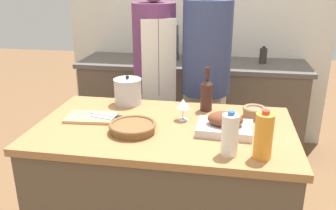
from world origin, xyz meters
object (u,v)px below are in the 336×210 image
(wine_glass_left, at_px, (183,104))
(stock_pot, at_px, (128,91))
(cutting_board, at_px, (91,118))
(condiment_bottle_extra, at_px, (220,54))
(wicker_basket, at_px, (133,127))
(milk_jug, at_px, (230,135))
(mixing_bowl, at_px, (254,112))
(condiment_bottle_tall, at_px, (144,48))
(stand_mixer, at_px, (169,45))
(person_cook_guest, at_px, (206,77))
(person_cook_aproned, at_px, (155,75))
(knife_chef, at_px, (113,116))
(wine_bottle_green, at_px, (207,94))
(roasting_pan, at_px, (225,125))
(knife_paring, at_px, (111,119))
(juice_jug, at_px, (264,136))
(condiment_bottle_short, at_px, (263,56))

(wine_glass_left, bearing_deg, stock_pot, 150.86)
(cutting_board, bearing_deg, wine_glass_left, 8.31)
(wine_glass_left, relative_size, condiment_bottle_extra, 0.95)
(wicker_basket, height_order, cutting_board, wicker_basket)
(cutting_board, relative_size, stock_pot, 1.57)
(milk_jug, bearing_deg, mixing_bowl, 73.95)
(cutting_board, relative_size, condiment_bottle_tall, 1.54)
(stand_mixer, bearing_deg, stock_pot, -93.28)
(person_cook_guest, bearing_deg, mixing_bowl, -49.50)
(person_cook_aproned, bearing_deg, knife_chef, -120.48)
(wine_bottle_green, height_order, condiment_bottle_extra, wine_bottle_green)
(roasting_pan, height_order, knife_chef, roasting_pan)
(wine_bottle_green, xyz_separation_m, person_cook_aproned, (-0.44, 0.55, -0.04))
(wicker_basket, xyz_separation_m, condiment_bottle_tall, (-0.34, 1.70, 0.10))
(condiment_bottle_extra, bearing_deg, milk_jug, -86.82)
(roasting_pan, height_order, knife_paring, roasting_pan)
(knife_paring, bearing_deg, condiment_bottle_tall, 96.35)
(stand_mixer, xyz_separation_m, person_cook_aproned, (0.00, -0.70, -0.10))
(juice_jug, relative_size, wine_bottle_green, 0.85)
(roasting_pan, relative_size, wine_glass_left, 2.34)
(stock_pot, distance_m, condiment_bottle_tall, 1.28)
(stock_pot, xyz_separation_m, person_cook_guest, (0.48, 0.47, -0.01))
(milk_jug, relative_size, condiment_bottle_tall, 1.11)
(juice_jug, bearing_deg, mixing_bowl, 90.87)
(roasting_pan, xyz_separation_m, wicker_basket, (-0.49, -0.08, -0.02))
(stock_pot, bearing_deg, condiment_bottle_extra, 66.19)
(wine_glass_left, distance_m, knife_paring, 0.43)
(wine_glass_left, distance_m, person_cook_guest, 0.69)
(wicker_basket, xyz_separation_m, stand_mixer, (-0.08, 1.65, 0.14))
(mixing_bowl, distance_m, stand_mixer, 1.52)
(knife_chef, distance_m, condiment_bottle_short, 1.77)
(condiment_bottle_short, bearing_deg, condiment_bottle_tall, 177.10)
(person_cook_aproned, bearing_deg, cutting_board, -129.12)
(wicker_basket, xyz_separation_m, mixing_bowl, (0.66, 0.33, 0.01))
(stock_pot, height_order, person_cook_aproned, person_cook_aproned)
(wicker_basket, relative_size, condiment_bottle_extra, 1.87)
(cutting_board, distance_m, wine_bottle_green, 0.72)
(mixing_bowl, height_order, condiment_bottle_extra, condiment_bottle_extra)
(mixing_bowl, relative_size, condiment_bottle_short, 0.90)
(knife_paring, distance_m, condiment_bottle_extra, 1.70)
(juice_jug, xyz_separation_m, condiment_bottle_tall, (-1.01, 1.88, 0.01))
(milk_jug, bearing_deg, condiment_bottle_tall, 114.60)
(cutting_board, relative_size, person_cook_aproned, 0.18)
(wine_glass_left, height_order, person_cook_guest, person_cook_guest)
(stand_mixer, bearing_deg, wine_glass_left, -77.24)
(stand_mixer, bearing_deg, knife_chef, -93.23)
(cutting_board, xyz_separation_m, milk_jug, (0.81, -0.31, 0.09))
(roasting_pan, distance_m, knife_paring, 0.66)
(milk_jug, height_order, condiment_bottle_extra, milk_jug)
(wicker_basket, distance_m, stand_mixer, 1.66)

